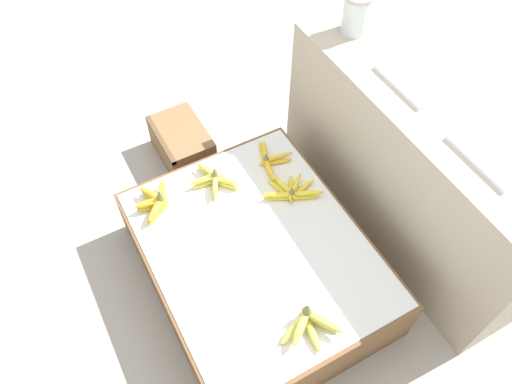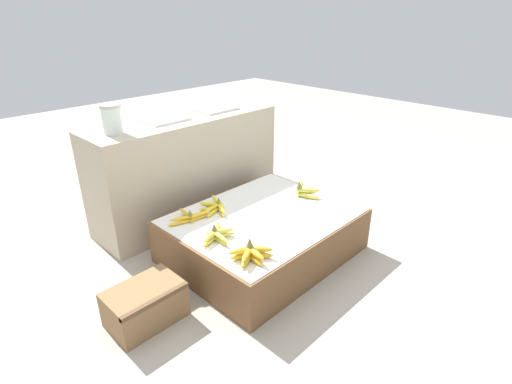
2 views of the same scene
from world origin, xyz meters
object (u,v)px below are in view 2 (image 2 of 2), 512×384
(foam_tray_white, at_px, (165,119))
(banana_bunch_middle_left, at_px, (216,234))
(wooden_crate, at_px, (145,304))
(banana_bunch_front_left, at_px, (251,254))
(banana_bunch_back_left, at_px, (189,217))
(banana_bunch_middle_right, at_px, (304,190))
(glass_jar, at_px, (112,119))
(banana_bunch_back_midleft, at_px, (215,206))

(foam_tray_white, bearing_deg, banana_bunch_middle_left, -107.67)
(wooden_crate, xyz_separation_m, banana_bunch_middle_left, (0.46, -0.01, 0.21))
(banana_bunch_front_left, relative_size, banana_bunch_middle_left, 0.92)
(wooden_crate, xyz_separation_m, banana_bunch_back_left, (0.48, 0.26, 0.21))
(banana_bunch_middle_right, relative_size, glass_jar, 1.35)
(banana_bunch_front_left, bearing_deg, banana_bunch_back_left, 87.12)
(banana_bunch_back_left, bearing_deg, foam_tray_white, 65.89)
(banana_bunch_middle_left, height_order, glass_jar, glass_jar)
(banana_bunch_back_midleft, xyz_separation_m, foam_tray_white, (0.03, 0.53, 0.45))
(wooden_crate, xyz_separation_m, banana_bunch_back_midleft, (0.68, 0.26, 0.21))
(banana_bunch_middle_left, xyz_separation_m, banana_bunch_back_midleft, (0.22, 0.27, -0.01))
(foam_tray_white, bearing_deg, banana_bunch_middle_right, -56.30)
(wooden_crate, height_order, banana_bunch_back_left, banana_bunch_back_left)
(banana_bunch_back_left, relative_size, banana_bunch_back_midleft, 1.02)
(glass_jar, xyz_separation_m, foam_tray_white, (0.38, 0.03, -0.08))
(banana_bunch_back_midleft, bearing_deg, foam_tray_white, 86.31)
(banana_bunch_middle_right, bearing_deg, banana_bunch_back_midleft, 155.22)
(banana_bunch_middle_right, bearing_deg, banana_bunch_back_left, 161.03)
(banana_bunch_middle_right, height_order, foam_tray_white, foam_tray_white)
(wooden_crate, xyz_separation_m, foam_tray_white, (0.71, 0.78, 0.66))
(glass_jar, bearing_deg, wooden_crate, -113.69)
(wooden_crate, relative_size, banana_bunch_middle_left, 1.62)
(banana_bunch_back_midleft, bearing_deg, banana_bunch_front_left, -112.75)
(wooden_crate, height_order, foam_tray_white, foam_tray_white)
(banana_bunch_back_left, bearing_deg, banana_bunch_back_midleft, -0.91)
(banana_bunch_front_left, distance_m, banana_bunch_back_midleft, 0.59)
(banana_bunch_middle_right, distance_m, glass_jar, 1.29)
(banana_bunch_back_left, xyz_separation_m, glass_jar, (-0.15, 0.49, 0.53))
(wooden_crate, distance_m, glass_jar, 1.10)
(banana_bunch_middle_left, distance_m, banana_bunch_middle_right, 0.78)
(banana_bunch_front_left, height_order, banana_bunch_middle_left, banana_bunch_front_left)
(banana_bunch_middle_left, xyz_separation_m, glass_jar, (-0.13, 0.76, 0.52))
(banana_bunch_front_left, height_order, banana_bunch_back_midleft, banana_bunch_front_left)
(banana_bunch_middle_right, bearing_deg, foam_tray_white, 123.70)
(banana_bunch_front_left, height_order, glass_jar, glass_jar)
(banana_bunch_front_left, height_order, foam_tray_white, foam_tray_white)
(wooden_crate, distance_m, banana_bunch_back_left, 0.58)
(wooden_crate, height_order, banana_bunch_middle_left, banana_bunch_middle_left)
(banana_bunch_back_left, bearing_deg, banana_bunch_front_left, -92.88)
(banana_bunch_back_left, xyz_separation_m, foam_tray_white, (0.23, 0.52, 0.45))
(banana_bunch_front_left, distance_m, banana_bunch_middle_right, 0.84)
(wooden_crate, bearing_deg, banana_bunch_front_left, -32.49)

